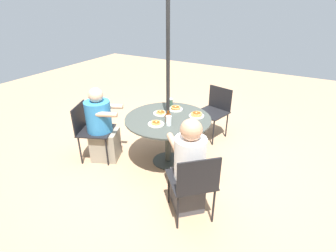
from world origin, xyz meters
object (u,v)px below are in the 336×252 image
Objects in this scene: patio_chair_north at (215,109)px; pancake_plate_a at (161,113)px; patio_chair_south at (194,181)px; diner_south at (189,170)px; patio_table at (168,125)px; patio_chair_east at (90,127)px; syrup_bottle at (168,117)px; coffee_cup at (170,102)px; pancake_plate_d at (176,108)px; pancake_plate_e at (191,125)px; pancake_plate_b at (156,124)px; pancake_plate_c at (196,115)px; diner_east at (102,128)px; drinking_glass_a at (169,121)px.

patio_chair_north is 1.15m from pancake_plate_a.
patio_chair_south is 0.17m from diner_south.
patio_chair_east is at bearing 23.28° from patio_table.
patio_chair_east is at bearing 17.59° from syrup_bottle.
coffee_cup is at bearing 84.31° from diner_south.
pancake_plate_d is at bearing -81.65° from patio_table.
pancake_plate_e is (-1.45, -0.35, 0.24)m from patio_chair_east.
pancake_plate_a is at bearing 64.18° from pancake_plate_d.
syrup_bottle is 0.59m from coffee_cup.
diner_south reaches higher than coffee_cup.
patio_chair_east is 5.50× the size of syrup_bottle.
pancake_plate_b is (-1.01, -0.20, 0.22)m from patio_chair_east.
syrup_bottle is at bearing 0.12° from pancake_plate_e.
pancake_plate_c is at bearing -76.66° from pancake_plate_e.
pancake_plate_b is 0.57m from pancake_plate_d.
pancake_plate_e is 0.81m from coffee_cup.
pancake_plate_c is (-0.48, -0.17, 0.01)m from pancake_plate_a.
pancake_plate_d is 1.36× the size of syrup_bottle.
diner_east reaches higher than pancake_plate_a.
patio_table is 5.66× the size of pancake_plate_e.
patio_table is at bearing 90.00° from patio_chair_east.
coffee_cup reaches higher than pancake_plate_e.
diner_east reaches higher than patio_table.
drinking_glass_a is (-0.16, 0.50, 0.04)m from pancake_plate_d.
patio_chair_east is (1.05, 0.45, -0.09)m from patio_table.
drinking_glass_a is at bearing 65.05° from pancake_plate_c.
patio_chair_south is at bearing 135.82° from pancake_plate_a.
drinking_glass_a is at bearing 17.65° from pancake_plate_e.
patio_chair_east is 1.00× the size of patio_chair_south.
pancake_plate_e is at bearing 79.10° from diner_east.
patio_chair_north is 1.42m from pancake_plate_b.
pancake_plate_a is 1.00× the size of pancake_plate_c.
pancake_plate_c is (-0.32, -0.24, 0.14)m from patio_table.
patio_chair_north is 2.01m from patio_chair_south.
pancake_plate_e is (-0.40, 0.10, 0.14)m from patio_table.
pancake_plate_e is at bearing -179.88° from syrup_bottle.
pancake_plate_b is at bearing 75.16° from diner_east.
pancake_plate_a is at bearing 97.16° from coffee_cup.
drinking_glass_a is at bearing 117.49° from coffee_cup.
pancake_plate_a is at bearing -38.26° from syrup_bottle.
pancake_plate_a is 2.06× the size of coffee_cup.
patio_chair_east is 4.04× the size of pancake_plate_a.
patio_table is at bearing 90.00° from patio_chair_south.
patio_table is 0.51m from coffee_cup.
pancake_plate_c is (-1.21, -0.63, 0.23)m from diner_east.
patio_chair_east is 1.28m from pancake_plate_d.
pancake_plate_d is at bearing 106.08° from diner_east.
pancake_plate_d is at bearing 142.87° from coffee_cup.
patio_chair_north reaches higher than pancake_plate_b.
pancake_plate_d is (0.01, -0.57, 0.01)m from pancake_plate_b.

